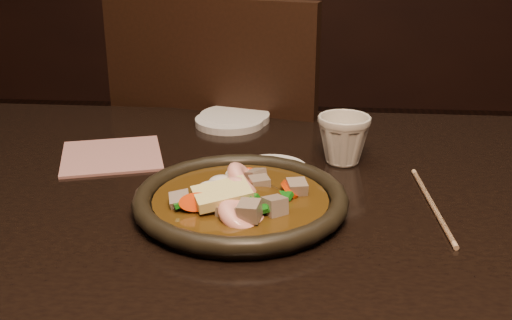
# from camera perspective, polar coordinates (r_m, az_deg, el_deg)

# --- Properties ---
(table) EXTENTS (1.60, 0.90, 0.75)m
(table) POSITION_cam_1_polar(r_m,az_deg,el_deg) (0.89, 3.10, -8.83)
(table) COLOR black
(table) RESTS_ON floor
(chair) EXTENTS (0.56, 0.56, 0.97)m
(chair) POSITION_cam_1_polar(r_m,az_deg,el_deg) (1.48, -1.91, -2.27)
(chair) COLOR black
(chair) RESTS_ON floor
(plate) EXTENTS (0.29, 0.29, 0.03)m
(plate) POSITION_cam_1_polar(r_m,az_deg,el_deg) (0.85, -1.37, -3.66)
(plate) COLOR black
(plate) RESTS_ON table
(stirfry) EXTENTS (0.18, 0.18, 0.06)m
(stirfry) POSITION_cam_1_polar(r_m,az_deg,el_deg) (0.84, -1.56, -3.41)
(stirfry) COLOR #3B250A
(stirfry) RESTS_ON plate
(soy_dish) EXTENTS (0.11, 0.11, 0.01)m
(soy_dish) POSITION_cam_1_polar(r_m,az_deg,el_deg) (0.96, 1.43, -1.01)
(soy_dish) COLOR silver
(soy_dish) RESTS_ON table
(saucer_left) EXTENTS (0.13, 0.13, 0.01)m
(saucer_left) POSITION_cam_1_polar(r_m,az_deg,el_deg) (1.21, -1.90, 3.82)
(saucer_left) COLOR silver
(saucer_left) RESTS_ON table
(saucer_right) EXTENTS (0.13, 0.13, 0.01)m
(saucer_right) POSITION_cam_1_polar(r_m,az_deg,el_deg) (1.19, -2.37, 3.43)
(saucer_right) COLOR silver
(saucer_right) RESTS_ON table
(tea_cup) EXTENTS (0.08, 0.08, 0.08)m
(tea_cup) POSITION_cam_1_polar(r_m,az_deg,el_deg) (1.01, 7.79, 1.95)
(tea_cup) COLOR beige
(tea_cup) RESTS_ON table
(chopsticks) EXTENTS (0.02, 0.24, 0.01)m
(chopsticks) POSITION_cam_1_polar(r_m,az_deg,el_deg) (0.89, 15.41, -3.86)
(chopsticks) COLOR tan
(chopsticks) RESTS_ON table
(napkin) EXTENTS (0.20, 0.20, 0.00)m
(napkin) POSITION_cam_1_polar(r_m,az_deg,el_deg) (1.06, -12.71, 0.38)
(napkin) COLOR #A46A65
(napkin) RESTS_ON table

